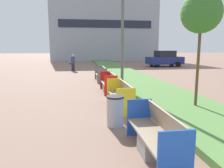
{
  "coord_description": "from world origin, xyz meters",
  "views": [
    {
      "loc": [
        -0.6,
        -0.26,
        2.21
      ],
      "look_at": [
        0.9,
        9.23,
        0.6
      ],
      "focal_mm": 35.0,
      "sensor_mm": 36.0,
      "label": 1
    }
  ],
  "objects_px": {
    "bench_grey_frame": "(101,76)",
    "parked_car_distant": "(165,59)",
    "sapling_tree_near": "(201,13)",
    "bench_red_frame": "(109,85)",
    "bench_blue_frame": "(155,138)",
    "bench_yellow_frame": "(121,98)",
    "litter_bin": "(115,111)",
    "pedestrian_walking": "(73,63)"
  },
  "relations": [
    {
      "from": "bench_grey_frame",
      "to": "pedestrian_walking",
      "type": "xyz_separation_m",
      "value": [
        -1.97,
        6.83,
        0.42
      ]
    },
    {
      "from": "litter_bin",
      "to": "pedestrian_walking",
      "type": "height_order",
      "value": "pedestrian_walking"
    },
    {
      "from": "pedestrian_walking",
      "to": "parked_car_distant",
      "type": "height_order",
      "value": "parked_car_distant"
    },
    {
      "from": "bench_blue_frame",
      "to": "sapling_tree_near",
      "type": "height_order",
      "value": "sapling_tree_near"
    },
    {
      "from": "bench_blue_frame",
      "to": "litter_bin",
      "type": "bearing_deg",
      "value": 106.13
    },
    {
      "from": "pedestrian_walking",
      "to": "bench_yellow_frame",
      "type": "bearing_deg",
      "value": -81.67
    },
    {
      "from": "sapling_tree_near",
      "to": "parked_car_distant",
      "type": "xyz_separation_m",
      "value": [
        5.99,
        17.34,
        -2.42
      ]
    },
    {
      "from": "pedestrian_walking",
      "to": "sapling_tree_near",
      "type": "bearing_deg",
      "value": -72.23
    },
    {
      "from": "litter_bin",
      "to": "sapling_tree_near",
      "type": "relative_size",
      "value": 0.22
    },
    {
      "from": "bench_blue_frame",
      "to": "pedestrian_walking",
      "type": "xyz_separation_m",
      "value": [
        -1.97,
        17.13,
        0.42
      ]
    },
    {
      "from": "bench_grey_frame",
      "to": "litter_bin",
      "type": "bearing_deg",
      "value": -93.5
    },
    {
      "from": "bench_red_frame",
      "to": "pedestrian_walking",
      "type": "xyz_separation_m",
      "value": [
        -1.97,
        10.45,
        0.42
      ]
    },
    {
      "from": "bench_grey_frame",
      "to": "parked_car_distant",
      "type": "height_order",
      "value": "parked_car_distant"
    },
    {
      "from": "bench_grey_frame",
      "to": "litter_bin",
      "type": "distance_m",
      "value": 8.51
    },
    {
      "from": "bench_grey_frame",
      "to": "sapling_tree_near",
      "type": "relative_size",
      "value": 0.5
    },
    {
      "from": "parked_car_distant",
      "to": "bench_blue_frame",
      "type": "bearing_deg",
      "value": -121.02
    },
    {
      "from": "bench_blue_frame",
      "to": "bench_grey_frame",
      "type": "height_order",
      "value": "same"
    },
    {
      "from": "bench_red_frame",
      "to": "parked_car_distant",
      "type": "relative_size",
      "value": 0.43
    },
    {
      "from": "litter_bin",
      "to": "sapling_tree_near",
      "type": "xyz_separation_m",
      "value": [
        3.1,
        1.12,
        2.89
      ]
    },
    {
      "from": "bench_yellow_frame",
      "to": "bench_grey_frame",
      "type": "bearing_deg",
      "value": 90.03
    },
    {
      "from": "bench_blue_frame",
      "to": "parked_car_distant",
      "type": "xyz_separation_m",
      "value": [
        8.57,
        20.27,
        0.54
      ]
    },
    {
      "from": "bench_yellow_frame",
      "to": "pedestrian_walking",
      "type": "height_order",
      "value": "pedestrian_walking"
    },
    {
      "from": "bench_grey_frame",
      "to": "parked_car_distant",
      "type": "bearing_deg",
      "value": 49.34
    },
    {
      "from": "bench_blue_frame",
      "to": "sapling_tree_near",
      "type": "relative_size",
      "value": 0.53
    },
    {
      "from": "bench_blue_frame",
      "to": "parked_car_distant",
      "type": "height_order",
      "value": "parked_car_distant"
    },
    {
      "from": "bench_blue_frame",
      "to": "bench_red_frame",
      "type": "relative_size",
      "value": 1.13
    },
    {
      "from": "bench_blue_frame",
      "to": "pedestrian_walking",
      "type": "height_order",
      "value": "pedestrian_walking"
    },
    {
      "from": "litter_bin",
      "to": "parked_car_distant",
      "type": "distance_m",
      "value": 20.59
    },
    {
      "from": "sapling_tree_near",
      "to": "parked_car_distant",
      "type": "distance_m",
      "value": 18.51
    },
    {
      "from": "litter_bin",
      "to": "parked_car_distant",
      "type": "relative_size",
      "value": 0.2
    },
    {
      "from": "litter_bin",
      "to": "pedestrian_walking",
      "type": "bearing_deg",
      "value": 95.4
    },
    {
      "from": "bench_red_frame",
      "to": "bench_grey_frame",
      "type": "xyz_separation_m",
      "value": [
        0.0,
        3.63,
        0.0
      ]
    },
    {
      "from": "bench_yellow_frame",
      "to": "bench_red_frame",
      "type": "bearing_deg",
      "value": 90.08
    },
    {
      "from": "bench_grey_frame",
      "to": "parked_car_distant",
      "type": "relative_size",
      "value": 0.45
    },
    {
      "from": "bench_grey_frame",
      "to": "bench_red_frame",
      "type": "bearing_deg",
      "value": -90.02
    },
    {
      "from": "bench_red_frame",
      "to": "litter_bin",
      "type": "bearing_deg",
      "value": -96.08
    },
    {
      "from": "bench_yellow_frame",
      "to": "bench_grey_frame",
      "type": "xyz_separation_m",
      "value": [
        -0.0,
        6.64,
        -0.01
      ]
    },
    {
      "from": "sapling_tree_near",
      "to": "bench_red_frame",
      "type": "bearing_deg",
      "value": 124.58
    },
    {
      "from": "bench_grey_frame",
      "to": "sapling_tree_near",
      "type": "bearing_deg",
      "value": -70.71
    },
    {
      "from": "sapling_tree_near",
      "to": "parked_car_distant",
      "type": "relative_size",
      "value": 0.91
    },
    {
      "from": "sapling_tree_near",
      "to": "parked_car_distant",
      "type": "height_order",
      "value": "sapling_tree_near"
    },
    {
      "from": "bench_yellow_frame",
      "to": "bench_grey_frame",
      "type": "distance_m",
      "value": 6.64
    }
  ]
}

